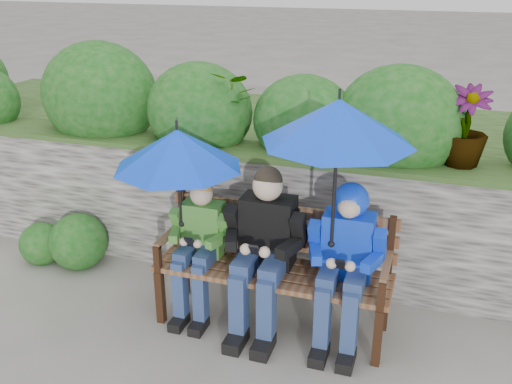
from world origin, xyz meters
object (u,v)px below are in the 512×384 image
(boy_left, at_px, (199,241))
(boy_right, at_px, (346,253))
(park_bench, at_px, (275,259))
(umbrella_right, at_px, (338,122))
(umbrella_left, at_px, (178,149))
(boy_middle, at_px, (264,244))

(boy_left, xyz_separation_m, boy_right, (1.01, 0.00, 0.08))
(park_bench, bearing_deg, umbrella_right, -10.26)
(boy_right, bearing_deg, umbrella_left, 179.72)
(boy_right, relative_size, umbrella_left, 1.23)
(park_bench, xyz_separation_m, boy_middle, (-0.06, -0.08, 0.14))
(boy_middle, height_order, umbrella_left, umbrella_left)
(umbrella_left, relative_size, umbrella_right, 0.87)
(boy_left, bearing_deg, boy_middle, -1.79)
(park_bench, height_order, umbrella_right, umbrella_right)
(umbrella_left, bearing_deg, park_bench, 4.61)
(boy_right, distance_m, umbrella_left, 1.28)
(park_bench, relative_size, boy_right, 1.48)
(park_bench, height_order, boy_middle, boy_middle)
(boy_middle, xyz_separation_m, boy_right, (0.54, 0.02, 0.02))
(umbrella_left, bearing_deg, boy_middle, -2.26)
(boy_middle, distance_m, umbrella_right, 0.98)
(boy_left, relative_size, boy_right, 0.92)
(boy_left, distance_m, umbrella_left, 0.67)
(boy_middle, bearing_deg, boy_right, 1.92)
(umbrella_left, height_order, umbrella_right, umbrella_right)
(umbrella_left, xyz_separation_m, umbrella_right, (1.05, -0.02, 0.28))
(park_bench, bearing_deg, umbrella_left, -175.39)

